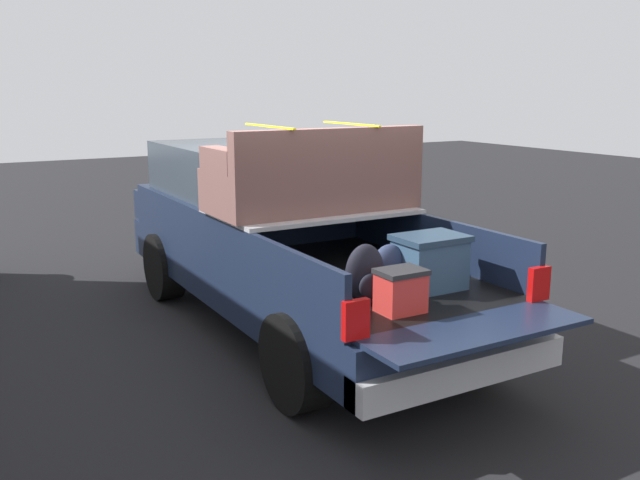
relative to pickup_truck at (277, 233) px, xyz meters
name	(u,v)px	position (x,y,z in m)	size (l,w,h in m)	color
ground_plane	(293,327)	(-0.37, 0.00, -0.99)	(40.00, 40.00, 0.00)	black
pickup_truck	(277,233)	(0.00, 0.00, 0.00)	(6.05, 2.06, 2.23)	#162138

